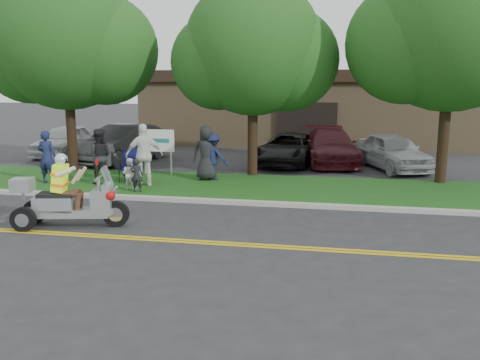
% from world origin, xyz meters
% --- Properties ---
extents(ground, '(120.00, 120.00, 0.00)m').
position_xyz_m(ground, '(0.00, 0.00, 0.00)').
color(ground, '#28282B').
rests_on(ground, ground).
extents(centerline_near, '(60.00, 0.10, 0.01)m').
position_xyz_m(centerline_near, '(0.00, -0.58, 0.01)').
color(centerline_near, gold).
rests_on(centerline_near, ground).
extents(centerline_far, '(60.00, 0.10, 0.01)m').
position_xyz_m(centerline_far, '(0.00, -0.42, 0.01)').
color(centerline_far, gold).
rests_on(centerline_far, ground).
extents(curb, '(60.00, 0.25, 0.12)m').
position_xyz_m(curb, '(0.00, 3.05, 0.06)').
color(curb, '#A8A89E').
rests_on(curb, ground).
extents(grass_verge, '(60.00, 4.00, 0.10)m').
position_xyz_m(grass_verge, '(0.00, 5.20, 0.06)').
color(grass_verge, '#144D14').
rests_on(grass_verge, ground).
extents(commercial_building, '(18.00, 8.20, 4.00)m').
position_xyz_m(commercial_building, '(2.00, 18.98, 2.01)').
color(commercial_building, '#9E7F5B').
rests_on(commercial_building, ground).
extents(tree_left, '(6.62, 5.40, 7.78)m').
position_xyz_m(tree_left, '(-6.44, 7.03, 4.85)').
color(tree_left, '#332114').
rests_on(tree_left, ground).
extents(tree_mid, '(5.88, 4.80, 7.05)m').
position_xyz_m(tree_mid, '(0.55, 7.23, 4.43)').
color(tree_mid, '#332114').
rests_on(tree_mid, ground).
extents(tree_right, '(6.86, 5.60, 8.07)m').
position_xyz_m(tree_right, '(7.06, 7.03, 5.03)').
color(tree_right, '#332114').
rests_on(tree_right, ground).
extents(business_sign, '(1.25, 0.06, 1.75)m').
position_xyz_m(business_sign, '(-2.90, 6.60, 1.26)').
color(business_sign, silver).
rests_on(business_sign, ground).
extents(trike_scooter, '(2.76, 1.17, 1.81)m').
position_xyz_m(trike_scooter, '(-2.91, 0.06, 0.63)').
color(trike_scooter, black).
rests_on(trike_scooter, ground).
extents(lawn_chair_a, '(0.54, 0.56, 0.99)m').
position_xyz_m(lawn_chair_a, '(-3.74, 6.26, 0.66)').
color(lawn_chair_a, black).
rests_on(lawn_chair_a, grass_verge).
extents(lawn_chair_b, '(0.53, 0.55, 1.00)m').
position_xyz_m(lawn_chair_b, '(-3.42, 5.17, 0.67)').
color(lawn_chair_b, black).
rests_on(lawn_chair_b, grass_verge).
extents(spectator_adult_left, '(0.66, 0.45, 1.78)m').
position_xyz_m(spectator_adult_left, '(-5.99, 4.39, 0.99)').
color(spectator_adult_left, '#192147').
rests_on(spectator_adult_left, grass_verge).
extents(spectator_adult_mid, '(1.05, 0.92, 1.83)m').
position_xyz_m(spectator_adult_mid, '(-4.25, 4.63, 1.02)').
color(spectator_adult_mid, black).
rests_on(spectator_adult_mid, grass_verge).
extents(spectator_adult_right, '(1.29, 0.96, 2.03)m').
position_xyz_m(spectator_adult_right, '(-2.64, 4.60, 1.12)').
color(spectator_adult_right, white).
rests_on(spectator_adult_right, grass_verge).
extents(spectator_chair_a, '(1.15, 0.81, 1.62)m').
position_xyz_m(spectator_chair_a, '(-0.69, 6.00, 0.92)').
color(spectator_chair_a, '#171E41').
rests_on(spectator_chair_a, grass_verge).
extents(spectator_chair_b, '(1.03, 0.79, 1.88)m').
position_xyz_m(spectator_chair_b, '(-0.90, 5.94, 1.05)').
color(spectator_chair_b, black).
rests_on(spectator_chair_b, grass_verge).
extents(child_left, '(0.41, 0.30, 1.04)m').
position_xyz_m(child_left, '(-2.53, 3.65, 0.63)').
color(child_left, black).
rests_on(child_left, grass_verge).
extents(child_right, '(0.53, 0.44, 1.01)m').
position_xyz_m(child_right, '(-2.88, 3.90, 0.61)').
color(child_right, white).
rests_on(child_right, grass_verge).
extents(parked_car_far_left, '(1.75, 4.24, 1.44)m').
position_xyz_m(parked_car_far_left, '(-9.00, 10.84, 0.72)').
color(parked_car_far_left, silver).
rests_on(parked_car_far_left, ground).
extents(parked_car_left, '(2.81, 5.19, 1.62)m').
position_xyz_m(parked_car_left, '(-5.50, 9.45, 0.81)').
color(parked_car_left, '#333336').
rests_on(parked_car_left, ground).
extents(parked_car_mid, '(2.79, 4.91, 1.29)m').
position_xyz_m(parked_car_mid, '(1.50, 10.39, 0.65)').
color(parked_car_mid, black).
rests_on(parked_car_mid, ground).
extents(parked_car_right, '(2.77, 5.26, 1.45)m').
position_xyz_m(parked_car_right, '(3.24, 10.88, 0.73)').
color(parked_car_right, '#4A111A').
rests_on(parked_car_right, ground).
extents(parked_car_far_right, '(3.14, 4.59, 1.45)m').
position_xyz_m(parked_car_far_right, '(5.71, 9.87, 0.72)').
color(parked_car_far_right, '#9FA3A6').
rests_on(parked_car_far_right, ground).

